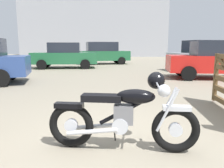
# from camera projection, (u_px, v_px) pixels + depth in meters

# --- Properties ---
(ground_plane) EXTENTS (80.00, 80.00, 0.00)m
(ground_plane) POSITION_uv_depth(u_px,v_px,m) (121.00, 139.00, 3.41)
(ground_plane) COLOR gray
(vintage_motorcycle) EXTENTS (2.06, 0.73, 1.07)m
(vintage_motorcycle) POSITION_uv_depth(u_px,v_px,m) (126.00, 115.00, 3.02)
(vintage_motorcycle) COLOR black
(vintage_motorcycle) RESTS_ON ground_plane
(white_estate_far) EXTENTS (4.44, 2.50, 1.67)m
(white_estate_far) POSITION_uv_depth(u_px,v_px,m) (216.00, 60.00, 9.79)
(white_estate_far) COLOR black
(white_estate_far) RESTS_ON ground_plane
(blue_hatchback_right) EXTENTS (4.13, 2.33, 1.78)m
(blue_hatchback_right) POSITION_uv_depth(u_px,v_px,m) (203.00, 55.00, 13.13)
(blue_hatchback_right) COLOR black
(blue_hatchback_right) RESTS_ON ground_plane
(silver_sedan_mid) EXTENTS (4.11, 2.28, 1.78)m
(silver_sedan_mid) POSITION_uv_depth(u_px,v_px,m) (104.00, 53.00, 17.95)
(silver_sedan_mid) COLOR black
(silver_sedan_mid) RESTS_ON ground_plane
(red_hatchback_near) EXTENTS (4.25, 2.01, 1.67)m
(red_hatchback_near) POSITION_uv_depth(u_px,v_px,m) (65.00, 55.00, 14.55)
(red_hatchback_near) COLOR black
(red_hatchback_near) RESTS_ON ground_plane
(industrial_building) EXTENTS (20.63, 10.37, 18.51)m
(industrial_building) POSITION_uv_depth(u_px,v_px,m) (95.00, 27.00, 34.24)
(industrial_building) COLOR #9EA0A8
(industrial_building) RESTS_ON ground_plane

